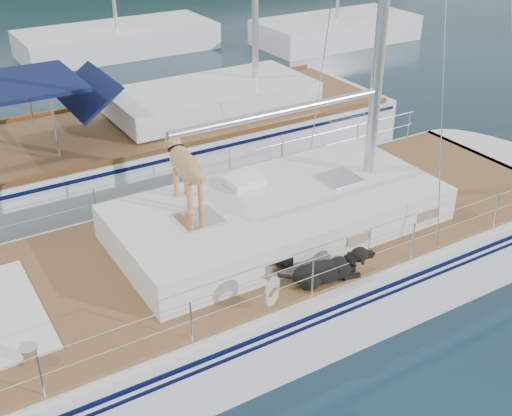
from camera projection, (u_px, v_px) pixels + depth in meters
ground at (236, 306)px, 10.51m from camera, size 120.00×120.00×0.00m
main_sailboat at (240, 270)px, 10.22m from camera, size 12.00×3.81×14.01m
neighbor_sailboat at (173, 138)px, 15.21m from camera, size 11.00×3.50×13.30m
bg_boat_center at (118, 40)px, 24.12m from camera, size 7.20×3.00×11.65m
bg_boat_east at (336, 30)px, 25.51m from camera, size 6.40×3.00×11.65m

